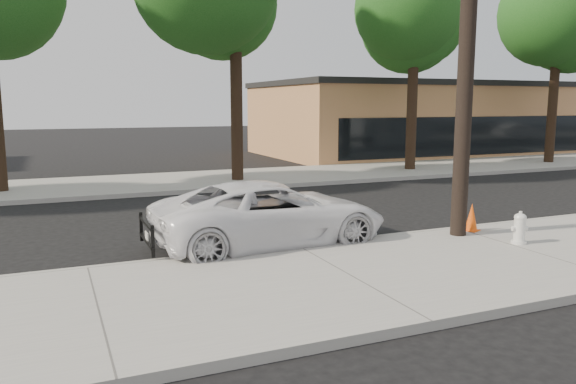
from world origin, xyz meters
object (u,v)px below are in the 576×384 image
at_px(fire_hydrant, 520,229).
at_px(traffic_cone, 472,218).
at_px(utility_pole, 468,19).
at_px(police_cruiser, 271,214).

height_order(fire_hydrant, traffic_cone, fire_hydrant).
height_order(utility_pole, traffic_cone, utility_pole).
height_order(utility_pole, fire_hydrant, utility_pole).
bearing_deg(police_cruiser, traffic_cone, -106.44).
distance_m(police_cruiser, traffic_cone, 4.55).
xyz_separation_m(utility_pole, traffic_cone, (0.54, 0.20, -4.25)).
height_order(police_cruiser, traffic_cone, police_cruiser).
xyz_separation_m(utility_pole, fire_hydrant, (0.63, -1.11, -4.25)).
bearing_deg(utility_pole, police_cruiser, 161.90).
xyz_separation_m(fire_hydrant, traffic_cone, (-0.09, 1.31, -0.00)).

